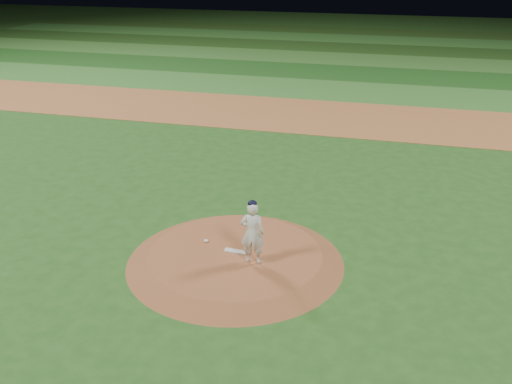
{
  "coord_description": "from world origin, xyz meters",
  "views": [
    {
      "loc": [
        3.81,
        -12.05,
        7.36
      ],
      "look_at": [
        0.0,
        2.0,
        1.1
      ],
      "focal_mm": 40.0,
      "sensor_mm": 36.0,
      "label": 1
    }
  ],
  "objects_px": {
    "pitching_rubber": "(237,252)",
    "pitchers_mound": "(235,257)",
    "rosin_bag": "(206,241)",
    "pitcher_on_mound": "(252,232)"
  },
  "relations": [
    {
      "from": "pitching_rubber",
      "to": "pitchers_mound",
      "type": "bearing_deg",
      "value": -119.28
    },
    {
      "from": "pitchers_mound",
      "to": "rosin_bag",
      "type": "height_order",
      "value": "rosin_bag"
    },
    {
      "from": "pitchers_mound",
      "to": "pitching_rubber",
      "type": "relative_size",
      "value": 8.17
    },
    {
      "from": "pitcher_on_mound",
      "to": "pitching_rubber",
      "type": "bearing_deg",
      "value": 143.27
    },
    {
      "from": "pitching_rubber",
      "to": "pitcher_on_mound",
      "type": "xyz_separation_m",
      "value": [
        0.51,
        -0.38,
        0.8
      ]
    },
    {
      "from": "pitching_rubber",
      "to": "pitcher_on_mound",
      "type": "bearing_deg",
      "value": -33.39
    },
    {
      "from": "pitching_rubber",
      "to": "rosin_bag",
      "type": "height_order",
      "value": "rosin_bag"
    },
    {
      "from": "pitchers_mound",
      "to": "pitching_rubber",
      "type": "xyz_separation_m",
      "value": [
        0.03,
        0.05,
        0.14
      ]
    },
    {
      "from": "rosin_bag",
      "to": "pitcher_on_mound",
      "type": "bearing_deg",
      "value": -25.29
    },
    {
      "from": "rosin_bag",
      "to": "pitcher_on_mound",
      "type": "relative_size",
      "value": 0.07
    }
  ]
}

